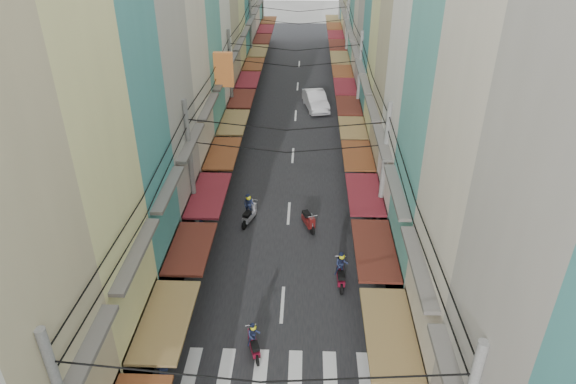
% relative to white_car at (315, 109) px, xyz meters
% --- Properties ---
extents(ground, '(160.00, 160.00, 0.00)m').
position_rel_white_car_xyz_m(ground, '(-1.75, -23.83, 0.00)').
color(ground, slate).
rests_on(ground, ground).
extents(road, '(10.00, 80.00, 0.02)m').
position_rel_white_car_xyz_m(road, '(-1.75, -3.83, 0.01)').
color(road, black).
rests_on(road, ground).
extents(sidewalk_left, '(3.00, 80.00, 0.06)m').
position_rel_white_car_xyz_m(sidewalk_left, '(-8.25, -3.83, 0.03)').
color(sidewalk_left, slate).
rests_on(sidewalk_left, ground).
extents(sidewalk_right, '(3.00, 80.00, 0.06)m').
position_rel_white_car_xyz_m(sidewalk_right, '(4.75, -3.83, 0.03)').
color(sidewalk_right, slate).
rests_on(sidewalk_right, ground).
extents(crosswalk, '(7.55, 2.40, 0.01)m').
position_rel_white_car_xyz_m(crosswalk, '(-1.75, -29.83, 0.03)').
color(crosswalk, silver).
rests_on(crosswalk, ground).
extents(building_row_left, '(7.80, 67.67, 23.70)m').
position_rel_white_car_xyz_m(building_row_left, '(-9.67, -7.27, 9.78)').
color(building_row_left, silver).
rests_on(building_row_left, ground).
extents(building_row_right, '(7.80, 68.98, 22.59)m').
position_rel_white_car_xyz_m(building_row_right, '(6.17, -7.38, 9.41)').
color(building_row_right, teal).
rests_on(building_row_right, ground).
extents(utility_poles, '(10.20, 66.13, 8.20)m').
position_rel_white_car_xyz_m(utility_poles, '(-1.75, -8.82, 6.59)').
color(utility_poles, gray).
rests_on(utility_poles, ground).
extents(white_car, '(5.87, 3.24, 1.96)m').
position_rel_white_car_xyz_m(white_car, '(0.00, 0.00, 0.00)').
color(white_car, silver).
rests_on(white_car, ground).
extents(bicycle, '(1.69, 1.01, 1.09)m').
position_rel_white_car_xyz_m(bicycle, '(5.75, -20.83, 0.00)').
color(bicycle, black).
rests_on(bicycle, ground).
extents(moving_scooters, '(5.59, 11.68, 1.90)m').
position_rel_white_car_xyz_m(moving_scooters, '(-1.65, -22.64, 0.55)').
color(moving_scooters, black).
rests_on(moving_scooters, ground).
extents(parked_scooters, '(13.22, 13.69, 1.00)m').
position_rel_white_car_xyz_m(parked_scooters, '(2.48, -28.11, 0.49)').
color(parked_scooters, black).
rests_on(parked_scooters, ground).
extents(pedestrians, '(12.46, 19.05, 2.11)m').
position_rel_white_car_xyz_m(pedestrians, '(-5.78, -24.38, 1.01)').
color(pedestrians, black).
rests_on(pedestrians, ground).
extents(market_umbrella, '(2.43, 2.43, 2.56)m').
position_rel_white_car_xyz_m(market_umbrella, '(5.24, -25.14, 2.26)').
color(market_umbrella, '#B2B2B7').
rests_on(market_umbrella, ground).
extents(traffic_sign, '(0.10, 0.60, 2.74)m').
position_rel_white_car_xyz_m(traffic_sign, '(3.64, -27.79, 1.98)').
color(traffic_sign, gray).
rests_on(traffic_sign, ground).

